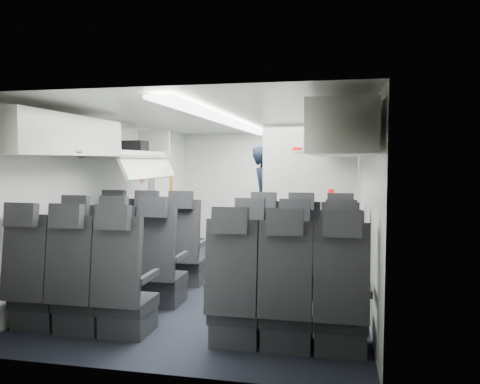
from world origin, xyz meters
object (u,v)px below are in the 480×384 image
at_px(seat_row_mid, 206,272).
at_px(carry_on_bag, 133,149).
at_px(seat_row_front, 225,256).
at_px(flight_attendant, 265,201).
at_px(seat_row_rear, 178,296).
at_px(galley_unit, 314,195).
at_px(boarding_door, 162,197).

height_order(seat_row_mid, carry_on_bag, carry_on_bag).
xyz_separation_m(seat_row_front, flight_attendant, (0.21, 2.01, 0.53)).
bearing_deg(seat_row_rear, carry_on_bag, 122.52).
distance_m(seat_row_rear, galley_unit, 5.17).
height_order(seat_row_rear, boarding_door, boarding_door).
height_order(seat_row_rear, carry_on_bag, carry_on_bag).
relative_size(seat_row_mid, carry_on_bag, 9.12).
bearing_deg(flight_attendant, galley_unit, -33.96).
bearing_deg(seat_row_front, galley_unit, 73.72).
relative_size(boarding_door, flight_attendant, 1.00).
xyz_separation_m(flight_attendant, carry_on_bag, (-1.65, -1.56, 0.84)).
relative_size(flight_attendant, carry_on_bag, 5.10).
xyz_separation_m(galley_unit, flight_attendant, (-0.74, -1.24, -0.02)).
distance_m(galley_unit, carry_on_bag, 3.77).
bearing_deg(flight_attendant, seat_row_front, 171.01).
height_order(seat_row_mid, boarding_door, boarding_door).
height_order(seat_row_front, carry_on_bag, carry_on_bag).
bearing_deg(boarding_door, seat_row_rear, -67.13).
bearing_deg(flight_attendant, seat_row_mid, 172.83).
xyz_separation_m(seat_row_mid, seat_row_rear, (0.00, -0.90, 0.00)).
bearing_deg(boarding_door, flight_attendant, -2.24).
xyz_separation_m(galley_unit, carry_on_bag, (-2.39, -2.80, 0.83)).
relative_size(galley_unit, carry_on_bag, 5.20).
height_order(seat_row_front, galley_unit, galley_unit).
xyz_separation_m(seat_row_mid, flight_attendant, (0.21, 2.91, 0.53)).
bearing_deg(carry_on_bag, seat_row_rear, -54.10).
xyz_separation_m(seat_row_mid, galley_unit, (0.95, 4.15, 0.55)).
bearing_deg(galley_unit, seat_row_rear, -100.65).
bearing_deg(galley_unit, flight_attendant, -120.88).
height_order(seat_row_rear, flight_attendant, flight_attendant).
xyz_separation_m(seat_row_front, seat_row_rear, (0.00, -1.80, 0.00)).
relative_size(seat_row_rear, boarding_door, 1.79).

